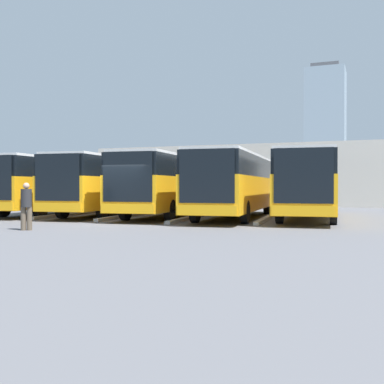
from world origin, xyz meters
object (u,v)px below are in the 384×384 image
bus_0 (310,183)px  bus_4 (60,183)px  pedestrian (26,205)px  bus_3 (115,183)px  bus_1 (236,183)px  bus_2 (172,183)px

bus_0 → bus_4: size_ratio=1.00×
pedestrian → bus_0: bearing=-155.9°
pedestrian → bus_3: bearing=-103.9°
bus_0 → bus_1: size_ratio=1.00×
bus_0 → bus_2: bearing=0.4°
bus_0 → pedestrian: 13.48m
bus_0 → bus_2: 7.15m
bus_2 → pedestrian: (1.67, 9.53, -0.85)m
bus_1 → bus_4: bearing=-5.2°
bus_1 → pedestrian: 10.74m
bus_3 → bus_4: 3.57m
bus_1 → bus_4: same height
bus_1 → bus_2: bearing=-7.8°
bus_1 → pedestrian: bearing=55.9°
bus_4 → bus_1: bearing=174.8°
bus_3 → pedestrian: (-1.89, 9.59, -0.85)m
bus_1 → bus_0: bearing=-171.6°
bus_0 → bus_3: bearing=-1.6°
bus_1 → bus_4: 10.68m
bus_4 → pedestrian: bus_4 is taller
bus_3 → bus_0: bearing=178.4°
bus_2 → bus_4: (7.12, 0.12, 0.00)m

